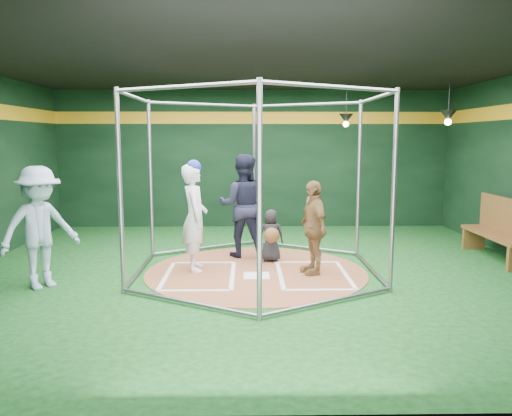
{
  "coord_description": "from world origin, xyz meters",
  "views": [
    {
      "loc": [
        -0.15,
        -8.36,
        2.29
      ],
      "look_at": [
        0.0,
        0.1,
        1.1
      ],
      "focal_mm": 35.0,
      "sensor_mm": 36.0,
      "label": 1
    }
  ],
  "objects_px": {
    "dugout_bench": "(501,228)",
    "visitor_leopard": "(313,227)",
    "batter_figure": "(195,216)",
    "umpire": "(243,206)"
  },
  "relations": [
    {
      "from": "dugout_bench",
      "to": "visitor_leopard",
      "type": "bearing_deg",
      "value": -165.62
    },
    {
      "from": "batter_figure",
      "to": "umpire",
      "type": "distance_m",
      "value": 1.32
    },
    {
      "from": "batter_figure",
      "to": "umpire",
      "type": "relative_size",
      "value": 0.97
    },
    {
      "from": "visitor_leopard",
      "to": "dugout_bench",
      "type": "relative_size",
      "value": 0.78
    },
    {
      "from": "umpire",
      "to": "dugout_bench",
      "type": "xyz_separation_m",
      "value": [
        4.87,
        -0.33,
        -0.4
      ]
    },
    {
      "from": "visitor_leopard",
      "to": "umpire",
      "type": "bearing_deg",
      "value": -151.37
    },
    {
      "from": "batter_figure",
      "to": "visitor_leopard",
      "type": "distance_m",
      "value": 2.04
    },
    {
      "from": "umpire",
      "to": "dugout_bench",
      "type": "bearing_deg",
      "value": -179.73
    },
    {
      "from": "batter_figure",
      "to": "dugout_bench",
      "type": "xyz_separation_m",
      "value": [
        5.7,
        0.7,
        -0.36
      ]
    },
    {
      "from": "visitor_leopard",
      "to": "dugout_bench",
      "type": "bearing_deg",
      "value": 90.0
    }
  ]
}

